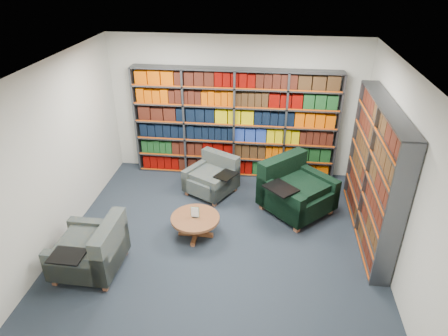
# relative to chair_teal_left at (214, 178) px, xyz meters

# --- Properties ---
(room_shell) EXTENTS (5.02, 5.02, 2.82)m
(room_shell) POSITION_rel_chair_teal_left_xyz_m (0.32, -1.57, 1.11)
(room_shell) COLOR black
(room_shell) RESTS_ON ground
(bookshelf_back) EXTENTS (4.00, 0.28, 2.20)m
(bookshelf_back) POSITION_rel_chair_teal_left_xyz_m (0.32, 0.77, 0.80)
(bookshelf_back) COLOR #47494F
(bookshelf_back) RESTS_ON ground
(bookshelf_right) EXTENTS (0.28, 2.50, 2.20)m
(bookshelf_right) POSITION_rel_chair_teal_left_xyz_m (2.66, -0.97, 0.80)
(bookshelf_right) COLOR #47494F
(bookshelf_right) RESTS_ON ground
(chair_teal_left) EXTENTS (1.09, 1.09, 0.73)m
(chair_teal_left) POSITION_rel_chair_teal_left_xyz_m (0.00, 0.00, 0.00)
(chair_teal_left) COLOR #0B1C3C
(chair_teal_left) RESTS_ON ground
(chair_green_right) EXTENTS (1.46, 1.46, 0.94)m
(chair_green_right) POSITION_rel_chair_teal_left_xyz_m (1.49, -0.44, 0.09)
(chair_green_right) COLOR black
(chair_green_right) RESTS_ON ground
(chair_teal_front) EXTENTS (0.92, 1.07, 0.82)m
(chair_teal_front) POSITION_rel_chair_teal_left_xyz_m (-1.39, -2.38, 0.04)
(chair_teal_front) COLOR #0B1C3C
(chair_teal_front) RESTS_ON ground
(coffee_table) EXTENTS (0.79, 0.79, 0.55)m
(coffee_table) POSITION_rel_chair_teal_left_xyz_m (-0.09, -1.43, 0.00)
(coffee_table) COLOR olive
(coffee_table) RESTS_ON ground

